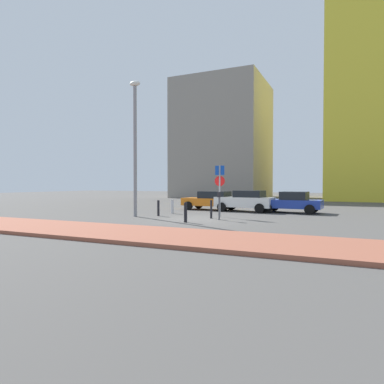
{
  "coord_description": "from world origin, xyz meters",
  "views": [
    {
      "loc": [
        7.41,
        -16.87,
        1.95
      ],
      "look_at": [
        -1.17,
        1.88,
        1.44
      ],
      "focal_mm": 31.6,
      "sensor_mm": 36.0,
      "label": 1
    }
  ],
  "objects_px": {
    "parked_car_orange": "(211,200)",
    "traffic_bollard_near": "(172,207)",
    "parked_car_white": "(245,201)",
    "traffic_bollard_mid": "(186,212)",
    "street_lamp": "(135,138)",
    "parked_car_blue": "(292,202)",
    "parking_sign_post": "(220,184)",
    "traffic_bollard_edge": "(158,208)",
    "parking_meter": "(219,202)",
    "traffic_bollard_far": "(211,209)"
  },
  "relations": [
    {
      "from": "parked_car_orange",
      "to": "traffic_bollard_near",
      "type": "bearing_deg",
      "value": -107.15
    },
    {
      "from": "parked_car_orange",
      "to": "traffic_bollard_near",
      "type": "xyz_separation_m",
      "value": [
        -1.21,
        -3.92,
        -0.28
      ]
    },
    {
      "from": "parked_car_white",
      "to": "traffic_bollard_near",
      "type": "bearing_deg",
      "value": -138.17
    },
    {
      "from": "traffic_bollard_mid",
      "to": "street_lamp",
      "type": "bearing_deg",
      "value": 159.84
    },
    {
      "from": "parked_car_blue",
      "to": "traffic_bollard_mid",
      "type": "height_order",
      "value": "parked_car_blue"
    },
    {
      "from": "parked_car_blue",
      "to": "parking_sign_post",
      "type": "xyz_separation_m",
      "value": [
        -3.44,
        -4.64,
        1.19
      ]
    },
    {
      "from": "parking_sign_post",
      "to": "traffic_bollard_mid",
      "type": "height_order",
      "value": "parking_sign_post"
    },
    {
      "from": "parked_car_orange",
      "to": "traffic_bollard_edge",
      "type": "height_order",
      "value": "parked_car_orange"
    },
    {
      "from": "parking_sign_post",
      "to": "traffic_bollard_edge",
      "type": "height_order",
      "value": "parking_sign_post"
    },
    {
      "from": "parking_meter",
      "to": "parked_car_white",
      "type": "bearing_deg",
      "value": 92.07
    },
    {
      "from": "parked_car_blue",
      "to": "parking_sign_post",
      "type": "bearing_deg",
      "value": -126.5
    },
    {
      "from": "street_lamp",
      "to": "traffic_bollard_mid",
      "type": "distance_m",
      "value": 5.95
    },
    {
      "from": "parked_car_orange",
      "to": "street_lamp",
      "type": "height_order",
      "value": "street_lamp"
    },
    {
      "from": "traffic_bollard_near",
      "to": "traffic_bollard_edge",
      "type": "distance_m",
      "value": 1.83
    },
    {
      "from": "street_lamp",
      "to": "traffic_bollard_edge",
      "type": "distance_m",
      "value": 4.38
    },
    {
      "from": "street_lamp",
      "to": "traffic_bollard_near",
      "type": "relative_size",
      "value": 8.76
    },
    {
      "from": "parking_sign_post",
      "to": "parking_meter",
      "type": "bearing_deg",
      "value": -71.15
    },
    {
      "from": "traffic_bollard_far",
      "to": "parking_sign_post",
      "type": "bearing_deg",
      "value": 82.41
    },
    {
      "from": "street_lamp",
      "to": "traffic_bollard_far",
      "type": "distance_m",
      "value": 6.15
    },
    {
      "from": "street_lamp",
      "to": "parked_car_blue",
      "type": "bearing_deg",
      "value": 38.98
    },
    {
      "from": "traffic_bollard_edge",
      "to": "parking_sign_post",
      "type": "bearing_deg",
      "value": 15.18
    },
    {
      "from": "traffic_bollard_near",
      "to": "traffic_bollard_mid",
      "type": "relative_size",
      "value": 0.91
    },
    {
      "from": "parked_car_white",
      "to": "parked_car_blue",
      "type": "distance_m",
      "value": 3.12
    },
    {
      "from": "parked_car_orange",
      "to": "traffic_bollard_edge",
      "type": "bearing_deg",
      "value": -101.79
    },
    {
      "from": "parked_car_blue",
      "to": "street_lamp",
      "type": "distance_m",
      "value": 11.09
    },
    {
      "from": "traffic_bollard_far",
      "to": "parked_car_white",
      "type": "bearing_deg",
      "value": 85.04
    },
    {
      "from": "parked_car_orange",
      "to": "traffic_bollard_far",
      "type": "height_order",
      "value": "parked_car_orange"
    },
    {
      "from": "parked_car_orange",
      "to": "parked_car_white",
      "type": "relative_size",
      "value": 1.02
    },
    {
      "from": "parked_car_blue",
      "to": "street_lamp",
      "type": "xyz_separation_m",
      "value": [
        -8.07,
        -6.53,
        3.91
      ]
    },
    {
      "from": "parking_sign_post",
      "to": "traffic_bollard_far",
      "type": "distance_m",
      "value": 1.74
    },
    {
      "from": "parked_car_blue",
      "to": "traffic_bollard_far",
      "type": "distance_m",
      "value": 6.7
    },
    {
      "from": "traffic_bollard_far",
      "to": "traffic_bollard_edge",
      "type": "xyz_separation_m",
      "value": [
        -3.45,
        0.05,
        -0.04
      ]
    },
    {
      "from": "parked_car_orange",
      "to": "traffic_bollard_edge",
      "type": "distance_m",
      "value": 5.88
    },
    {
      "from": "street_lamp",
      "to": "traffic_bollard_far",
      "type": "height_order",
      "value": "street_lamp"
    },
    {
      "from": "parking_meter",
      "to": "street_lamp",
      "type": "distance_m",
      "value": 6.35
    },
    {
      "from": "parked_car_white",
      "to": "parking_sign_post",
      "type": "height_order",
      "value": "parking_sign_post"
    },
    {
      "from": "parked_car_orange",
      "to": "parked_car_blue",
      "type": "distance_m",
      "value": 5.82
    },
    {
      "from": "parking_meter",
      "to": "traffic_bollard_mid",
      "type": "distance_m",
      "value": 2.16
    },
    {
      "from": "traffic_bollard_edge",
      "to": "parked_car_orange",
      "type": "bearing_deg",
      "value": 78.21
    },
    {
      "from": "traffic_bollard_near",
      "to": "traffic_bollard_far",
      "type": "bearing_deg",
      "value": -28.47
    },
    {
      "from": "parked_car_white",
      "to": "traffic_bollard_mid",
      "type": "xyz_separation_m",
      "value": [
        -0.94,
        -7.73,
        -0.27
      ]
    },
    {
      "from": "street_lamp",
      "to": "traffic_bollard_edge",
      "type": "relative_size",
      "value": 8.41
    },
    {
      "from": "parked_car_blue",
      "to": "parking_sign_post",
      "type": "relative_size",
      "value": 1.34
    },
    {
      "from": "parked_car_white",
      "to": "street_lamp",
      "type": "bearing_deg",
      "value": -128.43
    },
    {
      "from": "parking_meter",
      "to": "traffic_bollard_far",
      "type": "height_order",
      "value": "parking_meter"
    },
    {
      "from": "parked_car_blue",
      "to": "parking_meter",
      "type": "xyz_separation_m",
      "value": [
        -2.89,
        -6.25,
        0.25
      ]
    },
    {
      "from": "traffic_bollard_near",
      "to": "parking_meter",
      "type": "bearing_deg",
      "value": -30.65
    },
    {
      "from": "street_lamp",
      "to": "traffic_bollard_edge",
      "type": "height_order",
      "value": "street_lamp"
    },
    {
      "from": "street_lamp",
      "to": "traffic_bollard_mid",
      "type": "bearing_deg",
      "value": -20.16
    },
    {
      "from": "traffic_bollard_mid",
      "to": "traffic_bollard_far",
      "type": "height_order",
      "value": "traffic_bollard_far"
    }
  ]
}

